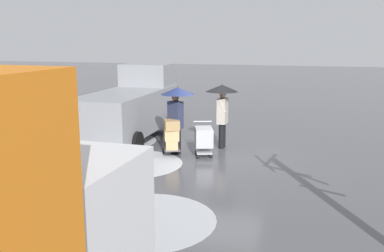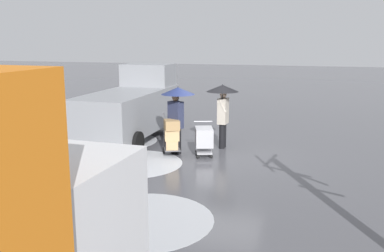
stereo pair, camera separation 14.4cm
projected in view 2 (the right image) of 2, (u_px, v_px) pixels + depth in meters
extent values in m
plane|color=#4C4C51|center=(222.00, 155.00, 13.47)|extent=(90.00, 90.00, 0.00)
cylinder|color=#ADAFB5|center=(141.00, 219.00, 8.72)|extent=(2.96, 2.96, 0.01)
cylinder|color=silver|center=(132.00, 163.00, 12.63)|extent=(2.93, 2.93, 0.01)
cylinder|color=#ADAFB5|center=(117.00, 141.00, 15.36)|extent=(2.82, 2.82, 0.01)
cube|color=gray|center=(129.00, 111.00, 15.23)|extent=(2.01, 5.22, 1.40)
cube|color=gray|center=(149.00, 75.00, 16.79)|extent=(1.85, 1.42, 0.84)
cube|color=black|center=(156.00, 93.00, 17.63)|extent=(1.66, 0.08, 0.63)
cube|color=#232326|center=(156.00, 118.00, 17.88)|extent=(1.96, 0.18, 0.24)
cylinder|color=black|center=(124.00, 121.00, 17.16)|extent=(0.25, 0.72, 0.72)
cylinder|color=black|center=(170.00, 123.00, 16.61)|extent=(0.25, 0.72, 0.72)
cylinder|color=black|center=(81.00, 139.00, 14.13)|extent=(0.25, 0.72, 0.72)
cylinder|color=black|center=(137.00, 143.00, 13.59)|extent=(0.25, 0.72, 0.72)
cube|color=silver|center=(31.00, 231.00, 5.06)|extent=(2.27, 1.89, 1.80)
cube|color=black|center=(74.00, 181.00, 5.86)|extent=(1.98, 0.14, 0.81)
cube|color=#B2B2B7|center=(204.00, 137.00, 13.32)|extent=(0.74, 0.89, 0.56)
cube|color=#B2B2B7|center=(204.00, 151.00, 13.42)|extent=(0.66, 0.80, 0.04)
cylinder|color=#B2B2B7|center=(203.00, 121.00, 13.65)|extent=(0.56, 0.22, 0.04)
sphere|color=black|center=(211.00, 157.00, 13.15)|extent=(0.10, 0.10, 0.10)
sphere|color=black|center=(198.00, 157.00, 13.13)|extent=(0.10, 0.10, 0.10)
sphere|color=black|center=(210.00, 151.00, 13.74)|extent=(0.10, 0.10, 0.10)
sphere|color=black|center=(197.00, 152.00, 13.72)|extent=(0.10, 0.10, 0.10)
cube|color=#515156|center=(172.00, 149.00, 13.39)|extent=(0.68, 0.74, 0.03)
cylinder|color=#515156|center=(178.00, 129.00, 13.60)|extent=(0.04, 0.04, 1.10)
cylinder|color=#515156|center=(164.00, 130.00, 13.55)|extent=(0.04, 0.04, 1.10)
cylinder|color=black|center=(179.00, 150.00, 13.74)|extent=(0.13, 0.20, 0.20)
cylinder|color=black|center=(164.00, 150.00, 13.68)|extent=(0.13, 0.20, 0.20)
cube|color=tan|center=(172.00, 144.00, 13.36)|extent=(0.51, 0.59, 0.27)
cube|color=tan|center=(172.00, 135.00, 13.30)|extent=(0.57, 0.58, 0.33)
cube|color=#A37F51|center=(172.00, 125.00, 13.24)|extent=(0.63, 0.67, 0.29)
cylinder|color=black|center=(224.00, 135.00, 14.42)|extent=(0.18, 0.18, 0.82)
cylinder|color=black|center=(222.00, 136.00, 14.23)|extent=(0.18, 0.18, 0.82)
cube|color=#B2A899|center=(223.00, 111.00, 14.16)|extent=(0.31, 0.46, 0.84)
sphere|color=beige|center=(223.00, 95.00, 14.05)|extent=(0.22, 0.22, 0.22)
cylinder|color=#B2A899|center=(225.00, 111.00, 14.41)|extent=(0.10, 0.10, 0.55)
cylinder|color=#B2A899|center=(222.00, 105.00, 13.94)|extent=(0.31, 0.12, 0.50)
cylinder|color=#333338|center=(222.00, 100.00, 13.99)|extent=(0.02, 0.02, 0.86)
cone|color=black|center=(223.00, 88.00, 13.91)|extent=(1.04, 1.04, 0.22)
sphere|color=#333338|center=(223.00, 84.00, 13.88)|extent=(0.04, 0.04, 0.04)
cylinder|color=black|center=(174.00, 140.00, 13.68)|extent=(0.18, 0.18, 0.82)
cylinder|color=black|center=(178.00, 141.00, 13.56)|extent=(0.18, 0.18, 0.82)
cube|color=#282D47|center=(176.00, 115.00, 13.45)|extent=(0.52, 0.44, 0.84)
sphere|color=#8C6647|center=(176.00, 98.00, 13.35)|extent=(0.22, 0.22, 0.22)
cylinder|color=#282D47|center=(170.00, 115.00, 13.63)|extent=(0.10, 0.10, 0.55)
cylinder|color=#282D47|center=(180.00, 108.00, 13.31)|extent=(0.21, 0.32, 0.50)
cylinder|color=#333338|center=(178.00, 103.00, 13.32)|extent=(0.02, 0.02, 0.86)
cone|color=navy|center=(178.00, 91.00, 13.24)|extent=(1.04, 1.04, 0.22)
sphere|color=#333338|center=(178.00, 87.00, 13.21)|extent=(0.04, 0.04, 0.04)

